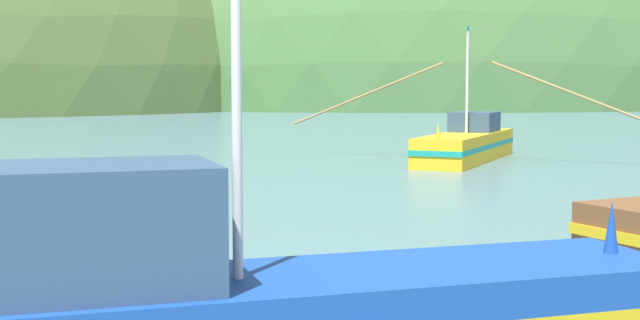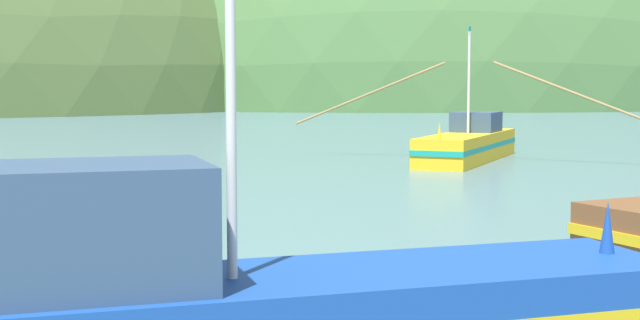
{
  "view_description": "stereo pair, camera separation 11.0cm",
  "coord_description": "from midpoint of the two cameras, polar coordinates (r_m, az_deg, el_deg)",
  "views": [
    {
      "loc": [
        -3.53,
        8.01,
        3.51
      ],
      "look_at": [
        3.41,
        31.75,
        1.4
      ],
      "focal_mm": 49.08,
      "sensor_mm": 36.0,
      "label": 1
    },
    {
      "loc": [
        -3.42,
        7.98,
        3.51
      ],
      "look_at": [
        3.41,
        31.75,
        1.4
      ],
      "focal_mm": 49.08,
      "sensor_mm": 36.0,
      "label": 2
    }
  ],
  "objects": [
    {
      "name": "hill_mid_left",
      "position": [
        170.14,
        7.07,
        3.66
      ],
      "size": [
        140.35,
        112.28,
        94.06
      ],
      "primitive_type": "ellipsoid",
      "color": "#47703D",
      "rests_on": "ground"
    },
    {
      "name": "fishing_boat_blue",
      "position": [
        10.32,
        -7.34,
        -10.15
      ],
      "size": [
        11.48,
        2.51,
        7.89
      ],
      "rotation": [
        0.0,
        0.0,
        0.03
      ],
      "color": "#19479E",
      "rests_on": "ground"
    },
    {
      "name": "fishing_boat_yellow",
      "position": [
        41.56,
        9.5,
        1.08
      ],
      "size": [
        13.76,
        11.32,
        6.23
      ],
      "rotation": [
        0.0,
        0.0,
        4.03
      ],
      "color": "gold",
      "rests_on": "ground"
    }
  ]
}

